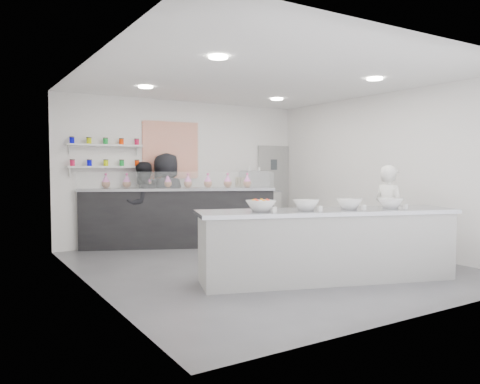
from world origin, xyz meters
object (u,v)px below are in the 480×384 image
prep_counter (327,245)px  staff_left (142,205)px  staff_right (166,199)px  woman_prep (389,214)px  back_bar (178,217)px  espresso_ledge (251,214)px  espresso_machine (254,181)px

prep_counter → staff_left: bearing=127.3°
staff_right → woman_prep: bearing=119.9°
back_bar → staff_left: bearing=-176.1°
prep_counter → staff_right: 4.02m
espresso_ledge → woman_prep: woman_prep is taller
back_bar → espresso_ledge: back_bar is taller
prep_counter → espresso_ledge: size_ratio=2.62×
woman_prep → espresso_ledge: bearing=7.0°
back_bar → staff_right: staff_right is taller
staff_right → prep_counter: bearing=95.4°
espresso_ledge → espresso_machine: bearing=0.0°
espresso_ledge → staff_right: staff_right is taller
staff_left → espresso_ledge: bearing=166.0°
prep_counter → espresso_machine: 4.36m
prep_counter → staff_left: staff_left is taller
espresso_machine → espresso_ledge: bearing=180.0°
woman_prep → prep_counter: bearing=104.0°
back_bar → staff_left: staff_left is taller
back_bar → woman_prep: bearing=-28.8°
espresso_ledge → staff_left: (-2.66, -0.14, 0.33)m
woman_prep → staff_left: staff_left is taller
back_bar → woman_prep: (2.41, -3.25, 0.22)m
prep_counter → staff_left: 4.15m
back_bar → woman_prep: size_ratio=2.34×
staff_left → staff_right: bearing=163.1°
prep_counter → staff_right: size_ratio=1.96×
espresso_ledge → woman_prep: size_ratio=0.86×
prep_counter → woman_prep: 1.83m
espresso_machine → woman_prep: woman_prep is taller
espresso_machine → woman_prep: 3.68m
prep_counter → back_bar: (-0.66, 3.67, 0.09)m
back_bar → espresso_ledge: 2.04m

